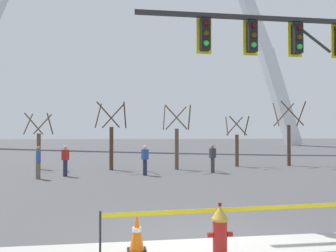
{
  "coord_description": "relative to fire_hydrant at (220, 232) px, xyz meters",
  "views": [
    {
      "loc": [
        -1.66,
        -7.19,
        2.24
      ],
      "look_at": [
        0.03,
        5.0,
        2.5
      ],
      "focal_mm": 36.14,
      "sensor_mm": 36.0,
      "label": 1
    }
  ],
  "objects": [
    {
      "name": "pedestrian_walking_left",
      "position": [
        -5.78,
        11.34,
        0.35
      ],
      "size": [
        0.3,
        0.39,
        1.59
      ],
      "color": "brown",
      "rests_on": "ground"
    },
    {
      "name": "caution_tape_barrier",
      "position": [
        0.68,
        0.34,
        0.14
      ],
      "size": [
        5.65,
        0.37,
        0.86
      ],
      "color": "#232326",
      "rests_on": "ground"
    },
    {
      "name": "fire_hydrant",
      "position": [
        0.0,
        0.0,
        0.0
      ],
      "size": [
        0.46,
        0.48,
        0.99
      ],
      "color": "#5E0F0D",
      "rests_on": "ground"
    },
    {
      "name": "traffic_cone_mid_sidewalk",
      "position": [
        -1.46,
        0.54,
        -0.11
      ],
      "size": [
        0.36,
        0.36,
        0.73
      ],
      "color": "black",
      "rests_on": "ground"
    },
    {
      "name": "tree_left_mid",
      "position": [
        -2.36,
        14.93,
        1.36
      ],
      "size": [
        1.9,
        1.91,
        4.11
      ],
      "color": "#473323",
      "rests_on": "ground"
    },
    {
      "name": "tree_center_left",
      "position": [
        1.63,
        14.63,
        1.29
      ],
      "size": [
        1.83,
        1.84,
        3.95
      ],
      "color": "brown",
      "rests_on": "ground"
    },
    {
      "name": "pedestrian_standing_center",
      "position": [
        -4.63,
        12.17,
        0.35
      ],
      "size": [
        0.39,
        0.32,
        1.59
      ],
      "color": "#232847",
      "rests_on": "ground"
    },
    {
      "name": "tree_far_left",
      "position": [
        -6.86,
        16.04,
        1.08
      ],
      "size": [
        1.62,
        1.63,
        3.48
      ],
      "color": "brown",
      "rests_on": "ground"
    },
    {
      "name": "pedestrian_near_trees",
      "position": [
        -0.51,
        12.01,
        0.35
      ],
      "size": [
        0.39,
        0.35,
        1.59
      ],
      "color": "#232847",
      "rests_on": "ground"
    },
    {
      "name": "tree_center_right",
      "position": [
        5.93,
        15.89,
        1.03
      ],
      "size": [
        1.57,
        1.58,
        3.37
      ],
      "color": "brown",
      "rests_on": "ground"
    },
    {
      "name": "ground_plane",
      "position": [
        -0.1,
        1.27,
        -0.47
      ],
      "size": [
        240.0,
        240.0,
        0.0
      ],
      "primitive_type": "plane",
      "color": "#474749"
    },
    {
      "name": "monument_arch",
      "position": [
        -0.1,
        51.78,
        22.63
      ],
      "size": [
        61.21,
        2.22,
        52.05
      ],
      "color": "silver",
      "rests_on": "ground"
    },
    {
      "name": "pedestrian_walking_right",
      "position": [
        3.36,
        12.66,
        0.35
      ],
      "size": [
        0.39,
        0.33,
        1.59
      ],
      "color": "#38383D",
      "rests_on": "ground"
    },
    {
      "name": "tree_right_mid",
      "position": [
        9.65,
        15.94,
        1.49
      ],
      "size": [
        2.02,
        2.03,
        4.39
      ],
      "color": "#473323",
      "rests_on": "ground"
    },
    {
      "name": "traffic_signal_gantry",
      "position": [
        3.82,
        3.4,
        3.94
      ],
      "size": [
        7.82,
        0.44,
        6.0
      ],
      "color": "#232326",
      "rests_on": "ground"
    }
  ]
}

